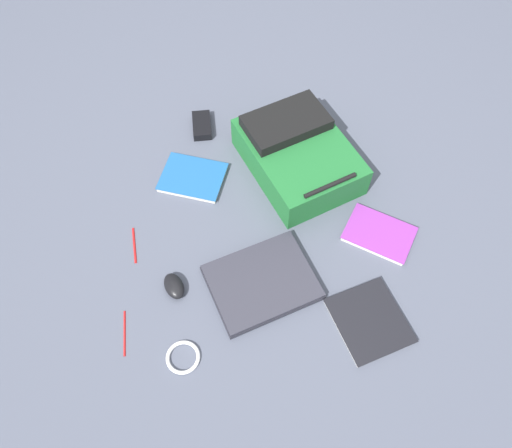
{
  "coord_description": "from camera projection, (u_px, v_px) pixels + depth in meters",
  "views": [
    {
      "loc": [
        0.2,
        0.92,
        1.53
      ],
      "look_at": [
        0.04,
        0.02,
        0.02
      ],
      "focal_mm": 34.88,
      "sensor_mm": 36.0,
      "label": 1
    }
  ],
  "objects": [
    {
      "name": "cable_coil",
      "position": [
        183.0,
        357.0,
        1.53
      ],
      "size": [
        0.11,
        0.11,
        0.01
      ],
      "primitive_type": "torus",
      "color": "silver",
      "rests_on": "ground_plane"
    },
    {
      "name": "computer_mouse",
      "position": [
        174.0,
        286.0,
        1.64
      ],
      "size": [
        0.09,
        0.11,
        0.04
      ],
      "primitive_type": "ellipsoid",
      "rotation": [
        0.0,
        0.0,
        0.31
      ],
      "color": "black",
      "rests_on": "ground_plane"
    },
    {
      "name": "backpack",
      "position": [
        297.0,
        153.0,
        1.86
      ],
      "size": [
        0.46,
        0.54,
        0.17
      ],
      "color": "#1E662D",
      "rests_on": "ground_plane"
    },
    {
      "name": "power_brick",
      "position": [
        202.0,
        125.0,
        2.01
      ],
      "size": [
        0.08,
        0.14,
        0.03
      ],
      "primitive_type": "cube",
      "rotation": [
        0.0,
        0.0,
        -0.06
      ],
      "color": "black",
      "rests_on": "ground_plane"
    },
    {
      "name": "ground_plane",
      "position": [
        265.0,
        222.0,
        1.79
      ],
      "size": [
        3.58,
        3.58,
        0.0
      ],
      "primitive_type": "plane",
      "color": "#4C5160"
    },
    {
      "name": "book_comic",
      "position": [
        379.0,
        234.0,
        1.75
      ],
      "size": [
        0.28,
        0.27,
        0.02
      ],
      "color": "silver",
      "rests_on": "ground_plane"
    },
    {
      "name": "pen_black",
      "position": [
        134.0,
        245.0,
        1.74
      ],
      "size": [
        0.01,
        0.14,
        0.01
      ],
      "primitive_type": "cylinder",
      "rotation": [
        1.57,
        0.0,
        0.02
      ],
      "color": "red",
      "rests_on": "ground_plane"
    },
    {
      "name": "book_blue",
      "position": [
        193.0,
        178.0,
        1.88
      ],
      "size": [
        0.29,
        0.26,
        0.02
      ],
      "color": "silver",
      "rests_on": "ground_plane"
    },
    {
      "name": "pen_blue",
      "position": [
        124.0,
        333.0,
        1.57
      ],
      "size": [
        0.01,
        0.15,
        0.01
      ],
      "primitive_type": "cylinder",
      "rotation": [
        1.57,
        0.0,
        -0.04
      ],
      "color": "red",
      "rests_on": "ground_plane"
    },
    {
      "name": "book_manual",
      "position": [
        369.0,
        321.0,
        1.59
      ],
      "size": [
        0.26,
        0.28,
        0.02
      ],
      "color": "silver",
      "rests_on": "ground_plane"
    },
    {
      "name": "laptop",
      "position": [
        262.0,
        282.0,
        1.65
      ],
      "size": [
        0.4,
        0.34,
        0.03
      ],
      "color": "#24242C",
      "rests_on": "ground_plane"
    }
  ]
}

